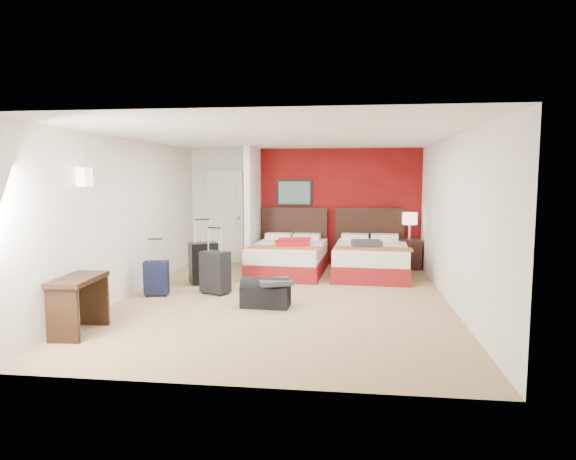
% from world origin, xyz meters
% --- Properties ---
extents(ground, '(6.50, 6.50, 0.00)m').
position_xyz_m(ground, '(0.00, 0.00, 0.00)').
color(ground, tan).
rests_on(ground, ground).
extents(room_walls, '(5.02, 6.52, 2.50)m').
position_xyz_m(room_walls, '(-1.40, 1.42, 1.26)').
color(room_walls, white).
rests_on(room_walls, ground).
extents(red_accent_panel, '(3.50, 0.04, 2.50)m').
position_xyz_m(red_accent_panel, '(0.75, 3.23, 1.25)').
color(red_accent_panel, maroon).
rests_on(red_accent_panel, ground).
extents(partition_wall, '(0.12, 1.20, 2.50)m').
position_xyz_m(partition_wall, '(-1.00, 2.61, 1.25)').
color(partition_wall, silver).
rests_on(partition_wall, ground).
extents(entry_door, '(0.82, 0.06, 2.05)m').
position_xyz_m(entry_door, '(-1.75, 3.20, 1.02)').
color(entry_door, silver).
rests_on(entry_door, ground).
extents(bed_left, '(1.48, 2.02, 0.58)m').
position_xyz_m(bed_left, '(-0.19, 2.08, 0.29)').
color(bed_left, white).
rests_on(bed_left, ground).
extents(bed_right, '(1.48, 2.04, 0.59)m').
position_xyz_m(bed_right, '(1.41, 2.08, 0.30)').
color(bed_right, silver).
rests_on(bed_right, ground).
extents(red_suitcase_open, '(0.80, 0.97, 0.11)m').
position_xyz_m(red_suitcase_open, '(-0.09, 1.98, 0.64)').
color(red_suitcase_open, red).
rests_on(red_suitcase_open, bed_left).
extents(jacket_bundle, '(0.57, 0.48, 0.13)m').
position_xyz_m(jacket_bundle, '(1.31, 1.78, 0.65)').
color(jacket_bundle, '#3E3D43').
rests_on(jacket_bundle, bed_right).
extents(nightstand, '(0.49, 0.49, 0.62)m').
position_xyz_m(nightstand, '(2.22, 2.86, 0.31)').
color(nightstand, '#331611').
rests_on(nightstand, ground).
extents(table_lamp, '(0.34, 0.34, 0.54)m').
position_xyz_m(table_lamp, '(2.22, 2.86, 0.89)').
color(table_lamp, beige).
rests_on(table_lamp, nightstand).
extents(suitcase_black, '(0.56, 0.50, 0.71)m').
position_xyz_m(suitcase_black, '(-1.57, 0.93, 0.36)').
color(suitcase_black, black).
rests_on(suitcase_black, ground).
extents(suitcase_charcoal, '(0.52, 0.44, 0.66)m').
position_xyz_m(suitcase_charcoal, '(-1.17, 0.24, 0.33)').
color(suitcase_charcoal, black).
rests_on(suitcase_charcoal, ground).
extents(suitcase_navy, '(0.42, 0.31, 0.53)m').
position_xyz_m(suitcase_navy, '(-2.07, -0.01, 0.26)').
color(suitcase_navy, black).
rests_on(suitcase_navy, ground).
extents(duffel_bag, '(0.72, 0.40, 0.35)m').
position_xyz_m(duffel_bag, '(-0.22, -0.46, 0.18)').
color(duffel_bag, black).
rests_on(duffel_bag, ground).
extents(jacket_draped, '(0.58, 0.54, 0.06)m').
position_xyz_m(jacket_draped, '(-0.07, -0.51, 0.39)').
color(jacket_draped, '#38383D').
rests_on(jacket_draped, duffel_bag).
extents(desk, '(0.46, 0.86, 0.70)m').
position_xyz_m(desk, '(-2.26, -1.98, 0.35)').
color(desk, black).
rests_on(desk, ground).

